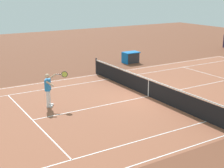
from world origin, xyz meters
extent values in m
plane|color=brown|center=(0.00, 0.00, 0.00)|extent=(60.00, 60.00, 0.00)
cube|color=#935138|center=(0.00, 0.00, 0.00)|extent=(24.20, 11.40, 0.00)
cube|color=white|center=(0.00, -5.50, 0.00)|extent=(23.80, 0.05, 0.01)
cube|color=white|center=(0.00, -4.11, 0.00)|extent=(23.80, 0.05, 0.01)
cube|color=white|center=(0.00, 4.11, 0.00)|extent=(23.80, 0.05, 0.01)
cube|color=white|center=(6.40, 0.00, 0.00)|extent=(0.05, 8.22, 0.01)
cube|color=white|center=(0.00, 0.00, 0.00)|extent=(12.80, 0.05, 0.01)
cylinder|color=#2D2D33|center=(0.00, -5.80, 0.54)|extent=(0.10, 0.10, 1.08)
cube|color=black|center=(0.00, 0.00, 0.44)|extent=(0.02, 11.60, 0.88)
cube|color=white|center=(0.00, 0.00, 0.95)|extent=(0.04, 11.60, 0.06)
cube|color=white|center=(0.00, 0.00, 0.44)|extent=(0.04, 0.06, 0.88)
cylinder|color=white|center=(5.20, -1.19, 0.45)|extent=(0.15, 0.15, 0.74)
cube|color=white|center=(5.15, -1.16, 0.04)|extent=(0.30, 0.24, 0.09)
cylinder|color=white|center=(5.07, -1.40, 0.45)|extent=(0.15, 0.15, 0.74)
cube|color=white|center=(5.02, -1.36, 0.04)|extent=(0.30, 0.24, 0.09)
cube|color=#2884D1|center=(5.14, -1.29, 1.10)|extent=(0.41, 0.45, 0.56)
sphere|color=#DBAA84|center=(5.14, -1.29, 1.53)|extent=(0.23, 0.23, 0.23)
cylinder|color=#DBAA84|center=(5.14, -0.96, 1.23)|extent=(0.33, 0.38, 0.26)
cylinder|color=#DBAA84|center=(4.84, -1.44, 1.43)|extent=(0.43, 0.19, 0.30)
cylinder|color=#232326|center=(4.54, -1.32, 1.54)|extent=(0.26, 0.18, 0.04)
torus|color=#232326|center=(4.30, -1.16, 1.54)|extent=(0.28, 0.19, 0.31)
cylinder|color=#C6D84C|center=(4.30, -1.16, 1.54)|extent=(0.23, 0.15, 0.27)
cube|color=#2D2D33|center=(-3.99, -7.41, 0.40)|extent=(1.10, 0.70, 0.80)
cube|color=blue|center=(-3.99, -7.41, 0.82)|extent=(1.24, 0.84, 0.06)
cube|color=blue|center=(-3.39, -7.41, 0.42)|extent=(0.06, 0.84, 0.84)
camera|label=1|loc=(10.40, 13.25, 5.52)|focal=52.54mm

